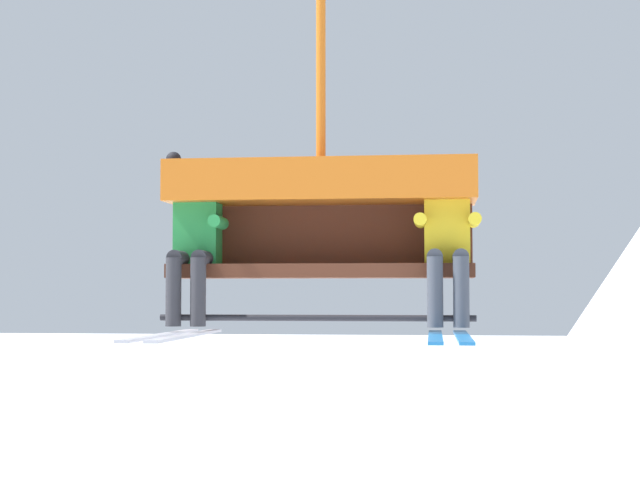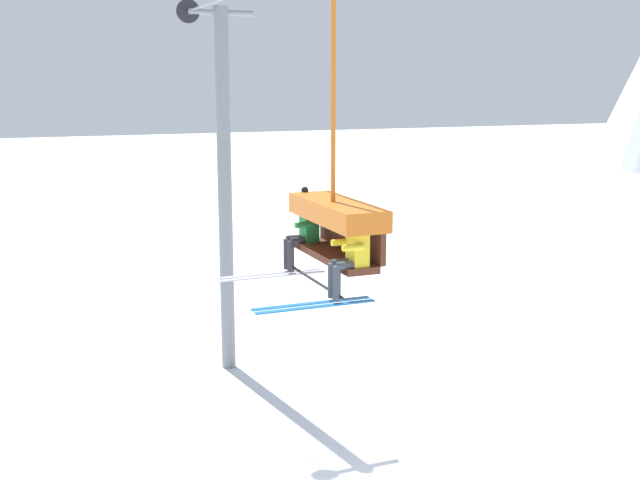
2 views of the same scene
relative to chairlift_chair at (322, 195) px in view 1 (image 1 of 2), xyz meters
name	(u,v)px [view 1 (image 1 of 2)]	position (x,y,z in m)	size (l,w,h in m)	color
chairlift_chair	(322,195)	(0.00, 0.00, 0.00)	(2.24, 0.74, 4.54)	#512819
skier_green	(193,239)	(-0.91, -0.21, -0.33)	(0.48, 1.70, 1.34)	#23843D
skier_yellow	(447,240)	(0.91, -0.22, -0.35)	(0.46, 1.70, 1.23)	yellow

